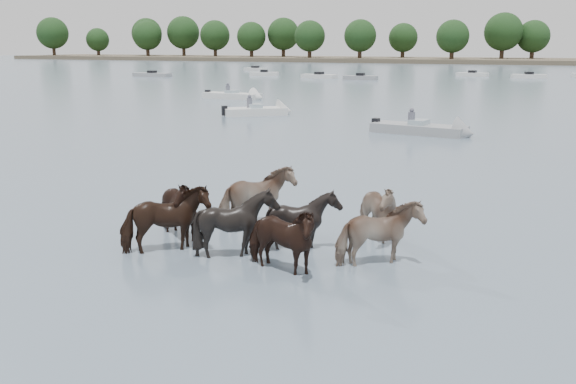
% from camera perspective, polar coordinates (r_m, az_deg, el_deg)
% --- Properties ---
extents(ground, '(400.00, 400.00, 0.00)m').
position_cam_1_polar(ground, '(14.05, 3.88, -5.41)').
color(ground, '#4E5F70').
rests_on(ground, ground).
extents(shoreline, '(160.00, 30.00, 1.00)m').
position_cam_1_polar(shoreline, '(178.81, -1.61, 12.10)').
color(shoreline, '#4C4233').
rests_on(shoreline, ground).
extents(pony_herd, '(7.01, 4.77, 1.64)m').
position_cam_1_polar(pony_herd, '(14.05, -2.15, -2.55)').
color(pony_herd, black).
rests_on(pony_herd, ground).
extents(motorboat_a, '(4.52, 4.00, 1.92)m').
position_cam_1_polar(motorboat_a, '(41.08, -2.06, 7.39)').
color(motorboat_a, silver).
rests_on(motorboat_a, ground).
extents(motorboat_b, '(5.54, 2.44, 1.92)m').
position_cam_1_polar(motorboat_b, '(32.75, 13.10, 5.51)').
color(motorboat_b, gray).
rests_on(motorboat_b, ground).
extents(motorboat_f, '(5.76, 2.15, 1.92)m').
position_cam_1_polar(motorboat_f, '(53.12, -4.42, 8.72)').
color(motorboat_f, silver).
rests_on(motorboat_f, ground).
extents(distant_flotilla, '(104.13, 27.53, 0.93)m').
position_cam_1_polar(distant_flotilla, '(87.65, 20.50, 9.78)').
color(distant_flotilla, gray).
rests_on(distant_flotilla, ground).
extents(treeline, '(148.35, 23.84, 12.57)m').
position_cam_1_polar(treeline, '(180.40, -3.41, 14.15)').
color(treeline, '#382619').
rests_on(treeline, ground).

